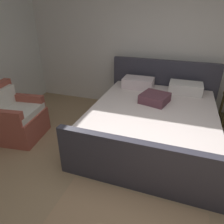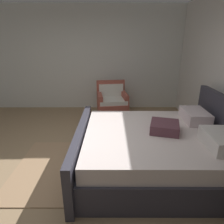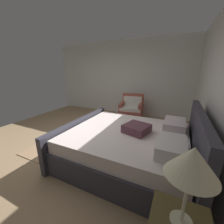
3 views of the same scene
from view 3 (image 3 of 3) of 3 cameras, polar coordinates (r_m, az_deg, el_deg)
ground_plane at (r=3.47m, az=-17.04°, el=-13.17°), size 5.97×5.33×0.02m
wall_side_left at (r=5.64m, az=3.16°, el=13.62°), size 0.12×5.45×2.74m
bed at (r=2.68m, az=7.32°, el=-13.36°), size 2.03×2.28×1.10m
table_lamp_right at (r=1.07m, az=29.94°, el=-17.79°), size 0.34×0.34×0.63m
armchair at (r=4.78m, az=7.93°, el=0.44°), size 0.82×0.81×0.90m
area_rug at (r=3.66m, az=-19.71°, el=-11.51°), size 1.60×0.95×0.01m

